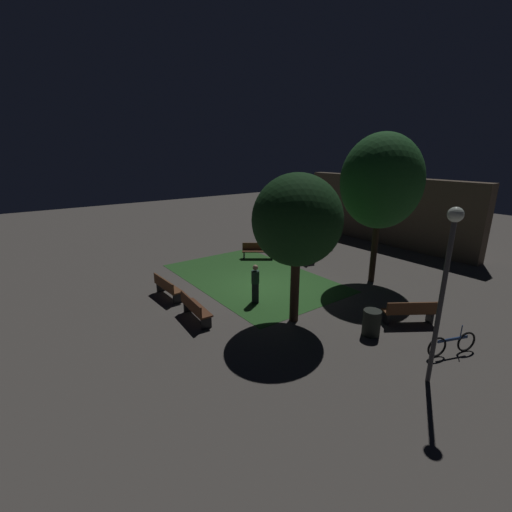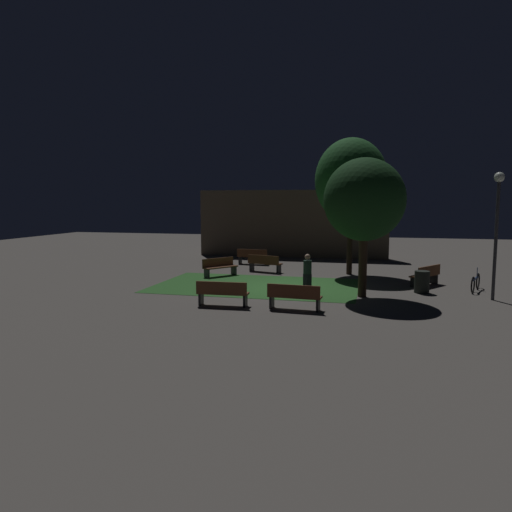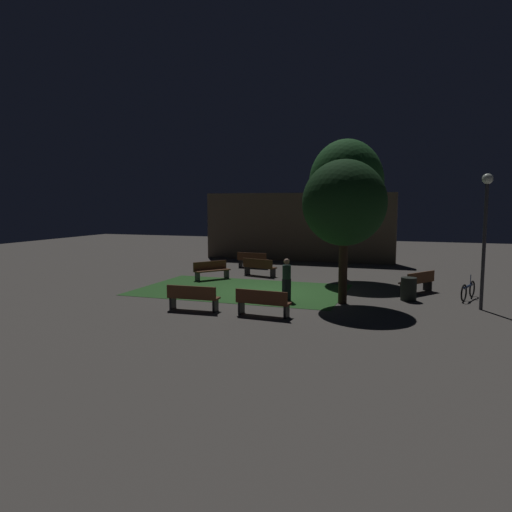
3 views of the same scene
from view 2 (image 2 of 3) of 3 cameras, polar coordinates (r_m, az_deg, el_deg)
The scene contains 15 objects.
ground_plane at distance 20.45m, azimuth 2.84°, elevation -3.76°, with size 60.00×60.00×0.00m, color #56514C.
grass_lawn at distance 20.93m, azimuth 0.03°, elevation -3.50°, with size 8.66×5.56×0.01m, color #2D6028.
bench_lawn_edge at distance 16.86m, azimuth -3.99°, elevation -4.32°, with size 1.82×0.55×0.88m.
bench_back_row at distance 16.28m, azimuth 4.53°, elevation -4.72°, with size 1.83×0.61×0.88m.
bench_path_side at distance 22.08m, azimuth 19.44°, elevation -2.09°, with size 1.40×1.76×0.88m.
bench_corner at distance 24.79m, azimuth 1.00°, elevation -0.81°, with size 1.86×0.98×0.88m.
bench_by_lamp at distance 27.79m, azimuth -0.39°, elevation -0.01°, with size 1.83×0.63×0.88m.
bench_near_trees at distance 23.53m, azimuth -4.31°, elevation -1.22°, with size 1.46×1.73×0.88m.
tree_back_right at distance 24.33m, azimuth 11.15°, elevation 8.69°, with size 3.52×3.52×6.70m.
tree_lawn_side at distance 18.63m, azimuth 12.66°, elevation 6.45°, with size 3.04×3.04×5.25m.
lamp_post_plaza_east at distance 19.63m, azimuth 26.57°, elevation 4.43°, with size 0.36×0.36×4.68m.
trash_bin at distance 20.35m, azimuth 18.98°, elevation -2.91°, with size 0.59×0.59×0.88m, color black.
bicycle at distance 21.60m, azimuth 24.46°, elevation -2.86°, with size 0.66×1.66×0.93m.
pedestrian at distance 18.80m, azimuth 6.08°, elevation -2.07°, with size 0.33×0.34×1.61m.
building_wall_backdrop at distance 31.47m, azimuth 4.25°, elevation 3.82°, with size 12.24×0.80×4.33m, color brown.
Camera 2 is at (3.82, -19.75, 3.66)m, focal length 33.92 mm.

